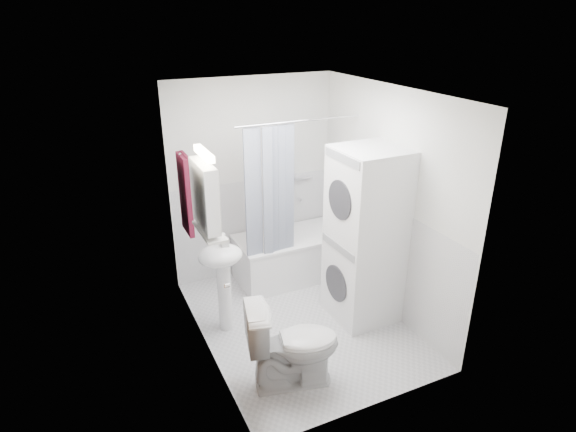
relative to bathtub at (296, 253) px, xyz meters
name	(u,v)px	position (x,y,z in m)	size (l,w,h in m)	color
floor	(301,322)	(-0.39, -0.92, -0.31)	(2.60, 2.60, 0.00)	silver
room_walls	(302,191)	(-0.39, -0.92, 1.18)	(2.60, 2.60, 2.60)	silver
wainscot	(289,261)	(-0.39, -0.63, 0.29)	(1.98, 2.58, 2.58)	white
door	(227,286)	(-1.34, -1.47, 0.69)	(0.05, 2.00, 2.00)	brown
bathtub	(296,253)	(0.00, 0.00, 0.00)	(1.45, 0.69, 0.56)	white
tub_spout	(299,199)	(0.20, 0.33, 0.57)	(0.04, 0.04, 0.12)	silver
curtain_rod	(309,120)	(0.00, -0.28, 1.69)	(0.02, 0.02, 1.63)	silver
shower_curtain	(271,194)	(-0.44, -0.28, 0.94)	(0.55, 0.02, 1.45)	#142248
sink	(222,269)	(-1.14, -0.67, 0.40)	(0.44, 0.37, 1.04)	white
medicine_cabinet	(205,194)	(-1.29, -0.82, 1.26)	(0.13, 0.50, 0.71)	white
shelf	(209,231)	(-1.28, -0.82, 0.89)	(0.18, 0.54, 0.03)	silver
shower_caddy	(303,178)	(0.25, 0.32, 0.84)	(0.22, 0.06, 0.02)	silver
towel	(185,193)	(-1.33, -0.17, 1.05)	(0.07, 0.35, 0.84)	maroon
washer_dryer	(366,236)	(0.29, -1.04, 0.62)	(0.68, 0.66, 1.85)	white
toilet	(293,345)	(-0.84, -1.68, 0.09)	(0.45, 0.81, 0.80)	white
soap_pump	(225,245)	(-1.10, -0.67, 0.64)	(0.08, 0.17, 0.08)	gray
shelf_bottle	(214,233)	(-1.28, -0.97, 0.94)	(0.07, 0.18, 0.07)	gray
shelf_cup	(205,220)	(-1.28, -0.70, 0.96)	(0.10, 0.09, 0.10)	gray
shampoo_a	(282,175)	(-0.04, 0.32, 0.92)	(0.13, 0.17, 0.13)	gray
shampoo_b	(291,176)	(0.08, 0.32, 0.89)	(0.08, 0.21, 0.08)	#27589E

